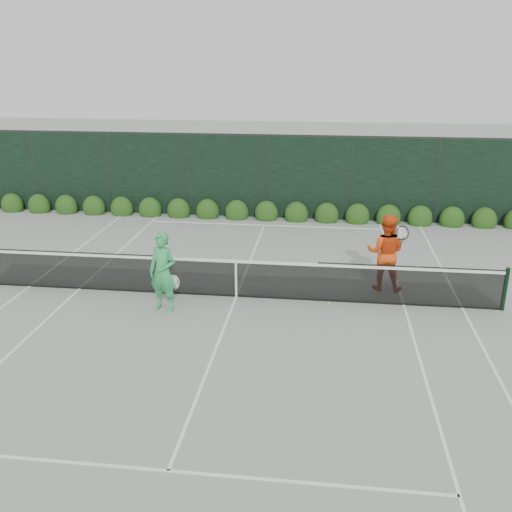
# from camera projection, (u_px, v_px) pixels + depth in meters

# --- Properties ---
(ground) EXTENTS (80.00, 80.00, 0.00)m
(ground) POSITION_uv_depth(u_px,v_px,m) (236.00, 297.00, 14.30)
(ground) COLOR gray
(ground) RESTS_ON ground
(tennis_net) EXTENTS (12.90, 0.10, 1.07)m
(tennis_net) POSITION_uv_depth(u_px,v_px,m) (235.00, 277.00, 14.12)
(tennis_net) COLOR black
(tennis_net) RESTS_ON ground
(player_woman) EXTENTS (0.79, 0.63, 1.91)m
(player_woman) POSITION_uv_depth(u_px,v_px,m) (163.00, 272.00, 13.28)
(player_woman) COLOR green
(player_woman) RESTS_ON ground
(player_man) EXTENTS (1.09, 0.92, 1.99)m
(player_man) POSITION_uv_depth(u_px,v_px,m) (386.00, 252.00, 14.46)
(player_man) COLOR #E74B13
(player_man) RESTS_ON ground
(court_lines) EXTENTS (11.03, 23.83, 0.01)m
(court_lines) POSITION_uv_depth(u_px,v_px,m) (236.00, 296.00, 14.29)
(court_lines) COLOR white
(court_lines) RESTS_ON ground
(windscreen_fence) EXTENTS (32.00, 21.07, 3.06)m
(windscreen_fence) POSITION_uv_depth(u_px,v_px,m) (214.00, 281.00, 11.26)
(windscreen_fence) COLOR black
(windscreen_fence) RESTS_ON ground
(hedge_row) EXTENTS (31.66, 0.65, 0.94)m
(hedge_row) POSITION_uv_depth(u_px,v_px,m) (266.00, 213.00, 20.91)
(hedge_row) COLOR #153A10
(hedge_row) RESTS_ON ground
(tennis_balls) EXTENTS (3.58, 1.60, 0.07)m
(tennis_balls) POSITION_uv_depth(u_px,v_px,m) (253.00, 300.00, 14.02)
(tennis_balls) COLOR #C0DB30
(tennis_balls) RESTS_ON ground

